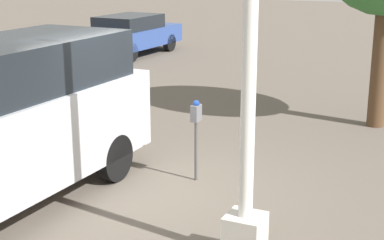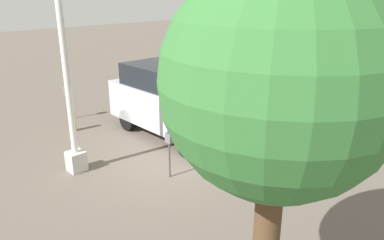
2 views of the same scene
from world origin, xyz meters
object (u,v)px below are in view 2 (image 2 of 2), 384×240
at_px(parking_meter_far, 66,94).
at_px(street_tree, 278,85).
at_px(parked_van, 174,100).
at_px(fire_hydrant, 73,119).
at_px(parking_meter_near, 169,143).
at_px(lamp_post, 71,111).

relative_size(parking_meter_far, street_tree, 0.27).
height_order(parked_van, fire_hydrant, parked_van).
relative_size(parking_meter_near, fire_hydrant, 1.54).
height_order(parked_van, street_tree, street_tree).
distance_m(parking_meter_near, street_tree, 5.60).
height_order(lamp_post, street_tree, lamp_post).
bearing_deg(parking_meter_far, parking_meter_near, 177.96).
bearing_deg(parking_meter_far, fire_hydrant, 161.30).
xyz_separation_m(parked_van, street_tree, (-6.53, 4.09, 2.39)).
xyz_separation_m(street_tree, fire_hydrant, (9.37, -1.88, -3.23)).
relative_size(lamp_post, fire_hydrant, 6.16).
xyz_separation_m(parking_meter_far, lamp_post, (-4.15, 1.83, 0.70)).
bearing_deg(fire_hydrant, street_tree, 168.64).
distance_m(parking_meter_near, lamp_post, 2.69).
bearing_deg(street_tree, fire_hydrant, -11.36).
height_order(parking_meter_near, fire_hydrant, parking_meter_near).
bearing_deg(parking_meter_near, fire_hydrant, 2.45).
bearing_deg(parking_meter_far, street_tree, 167.86).
height_order(parking_meter_far, street_tree, street_tree).
height_order(parking_meter_near, lamp_post, lamp_post).
distance_m(lamp_post, parked_van, 3.62).
relative_size(parking_meter_near, street_tree, 0.26).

